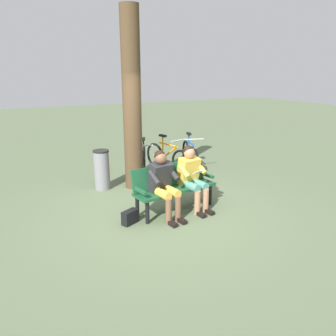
{
  "coord_description": "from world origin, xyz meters",
  "views": [
    {
      "loc": [
        2.48,
        5.02,
        2.53
      ],
      "look_at": [
        -0.22,
        -0.29,
        0.75
      ],
      "focal_mm": 35.06,
      "sensor_mm": 36.0,
      "label": 1
    }
  ],
  "objects": [
    {
      "name": "bicycle_purple",
      "position": [
        -1.22,
        -2.29,
        0.36
      ],
      "size": [
        0.58,
        1.64,
        0.94
      ],
      "rotation": [
        0.0,
        0.0,
        1.83
      ],
      "color": "black",
      "rests_on": "ground"
    },
    {
      "name": "ground_plane",
      "position": [
        0.0,
        0.0,
        0.0
      ],
      "size": [
        40.0,
        40.0,
        0.0
      ],
      "primitive_type": "plane",
      "color": "#566647"
    },
    {
      "name": "handbag",
      "position": [
        0.73,
        0.15,
        0.12
      ],
      "size": [
        0.33,
        0.26,
        0.24
      ],
      "primitive_type": "cube",
      "rotation": [
        0.0,
        0.0,
        0.45
      ],
      "color": "black",
      "rests_on": "ground"
    },
    {
      "name": "person_reading",
      "position": [
        -0.54,
        0.05,
        0.66
      ],
      "size": [
        0.53,
        0.8,
        1.2
      ],
      "rotation": [
        0.0,
        0.0,
        0.15
      ],
      "color": "gold",
      "rests_on": "ground"
    },
    {
      "name": "litter_bin",
      "position": [
        0.67,
        -1.75,
        0.44
      ],
      "size": [
        0.35,
        0.35,
        0.88
      ],
      "color": "slate",
      "rests_on": "ground"
    },
    {
      "name": "bicycle_black",
      "position": [
        -1.85,
        -2.22,
        0.36
      ],
      "size": [
        0.62,
        1.63,
        0.94
      ],
      "rotation": [
        0.0,
        0.0,
        1.28
      ],
      "color": "black",
      "rests_on": "ground"
    },
    {
      "name": "person_companion",
      "position": [
        0.09,
        0.14,
        0.66
      ],
      "size": [
        0.53,
        0.8,
        1.2
      ],
      "rotation": [
        0.0,
        0.0,
        0.15
      ],
      "color": "#262628",
      "rests_on": "ground"
    },
    {
      "name": "tree_trunk",
      "position": [
        -0.01,
        -1.57,
        1.89
      ],
      "size": [
        0.4,
        0.4,
        3.78
      ],
      "primitive_type": "cylinder",
      "color": "#4C3823",
      "rests_on": "ground"
    },
    {
      "name": "bicycle_silver",
      "position": [
        -0.49,
        -2.15,
        0.36
      ],
      "size": [
        0.76,
        1.56,
        0.94
      ],
      "rotation": [
        0.0,
        0.0,
        1.15
      ],
      "color": "black",
      "rests_on": "ground"
    },
    {
      "name": "bench",
      "position": [
        -0.21,
        -0.07,
        0.51
      ],
      "size": [
        1.65,
        0.71,
        0.87
      ],
      "rotation": [
        0.0,
        0.0,
        0.15
      ],
      "color": "#194C2D",
      "rests_on": "ground"
    }
  ]
}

